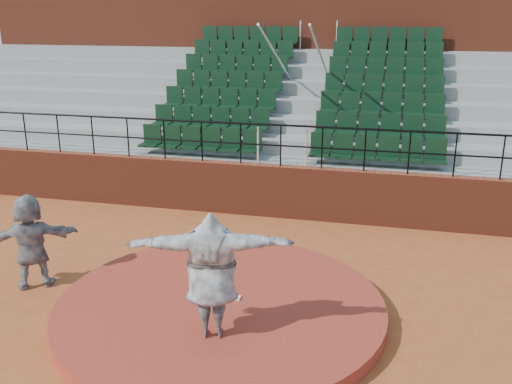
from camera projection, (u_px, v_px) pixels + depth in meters
The scene contains 9 objects.
ground at pixel (221, 314), 9.62m from camera, with size 90.00×90.00×0.00m, color #A44D25.
pitchers_mound at pixel (221, 308), 9.58m from camera, with size 5.50×5.50×0.25m, color #A03423.
pitching_rubber at pixel (223, 296), 9.68m from camera, with size 0.60×0.15×0.03m, color white.
boundary_wall at pixel (280, 191), 14.05m from camera, with size 24.00×0.30×1.30m, color maroon.
wall_railing at pixel (281, 136), 13.64m from camera, with size 24.04×0.05×1.03m.
seating_deck at pixel (304, 131), 17.19m from camera, with size 24.00×5.97×4.63m.
press_box_facade at pixel (324, 51), 20.21m from camera, with size 24.00×3.00×7.10m, color maroon.
pitcher at pixel (211, 275), 8.30m from camera, with size 2.39×0.65×1.94m, color black.
fielder at pixel (31, 241), 10.37m from camera, with size 1.65×0.53×1.78m, color black.
Camera 1 is at (2.61, -8.16, 4.88)m, focal length 40.00 mm.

